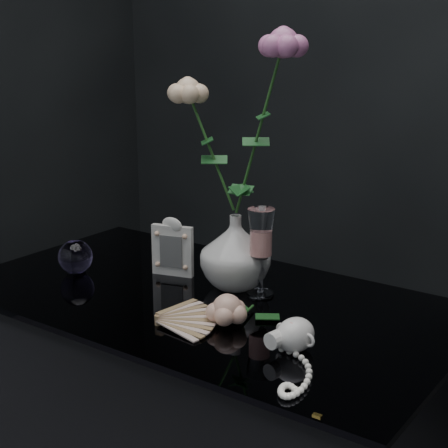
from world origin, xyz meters
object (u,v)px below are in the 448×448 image
Objects in this scene: pearl_jar at (295,333)px; picture_frame at (172,246)px; wine_glass at (261,253)px; paperweight at (75,257)px; loose_rose at (227,309)px; vase at (235,251)px.

picture_frame is at bearing 167.80° from pearl_jar.
wine_glass reaches higher than paperweight.
wine_glass is 0.44m from paperweight.
paperweight is at bearing -162.59° from wine_glass.
wine_glass is at bearing -12.81° from picture_frame.
wine_glass is 1.07× the size of loose_rose.
wine_glass is (0.07, -0.01, 0.01)m from vase.
paperweight is at bearing -157.86° from vase.
vase is at bearing 171.86° from wine_glass.
pearl_jar is (0.19, -0.19, -0.06)m from wine_glass.
loose_rose is at bearing -79.28° from wine_glass.
pearl_jar is at bearing -36.95° from vase.
wine_glass is at bearing 17.41° from paperweight.
picture_frame is at bearing 32.25° from paperweight.
vase is at bearing 153.53° from pearl_jar.
vase is 2.04× the size of paperweight.
paperweight is 0.61m from pearl_jar.
pearl_jar is (0.16, -0.02, 0.00)m from loose_rose.
wine_glass is at bearing -8.14° from vase.
wine_glass is 0.18m from loose_rose.
paperweight is 0.36× the size of pearl_jar.
vase is at bearing 117.00° from loose_rose.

